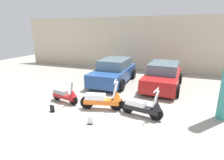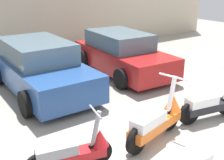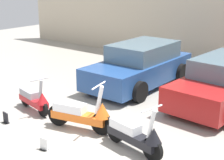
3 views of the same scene
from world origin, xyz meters
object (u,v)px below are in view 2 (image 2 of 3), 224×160
(scooter_front_right, at_px, (158,119))
(car_rear_center, at_px, (122,54))
(scooter_front_center, at_px, (212,103))
(scooter_front_left, at_px, (74,151))
(car_rear_left, at_px, (41,68))

(scooter_front_right, relative_size, car_rear_center, 0.42)
(car_rear_center, bearing_deg, scooter_front_center, -2.01)
(scooter_front_left, xyz_separation_m, scooter_front_right, (1.69, -0.06, 0.06))
(scooter_front_center, height_order, car_rear_center, car_rear_center)
(scooter_front_left, relative_size, scooter_front_right, 0.85)
(scooter_front_left, height_order, scooter_front_center, scooter_front_center)
(scooter_front_center, distance_m, car_rear_center, 3.64)
(scooter_front_right, height_order, car_rear_left, car_rear_left)
(car_rear_left, xyz_separation_m, car_rear_center, (2.66, 0.01, -0.03))
(scooter_front_right, xyz_separation_m, car_rear_center, (1.84, 3.54, 0.20))
(scooter_front_left, xyz_separation_m, scooter_front_center, (3.17, -0.14, 0.03))
(scooter_front_left, relative_size, car_rear_left, 0.35)
(scooter_front_left, relative_size, scooter_front_center, 0.91)
(car_rear_left, distance_m, car_rear_center, 2.66)
(scooter_front_right, bearing_deg, car_rear_center, 49.52)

